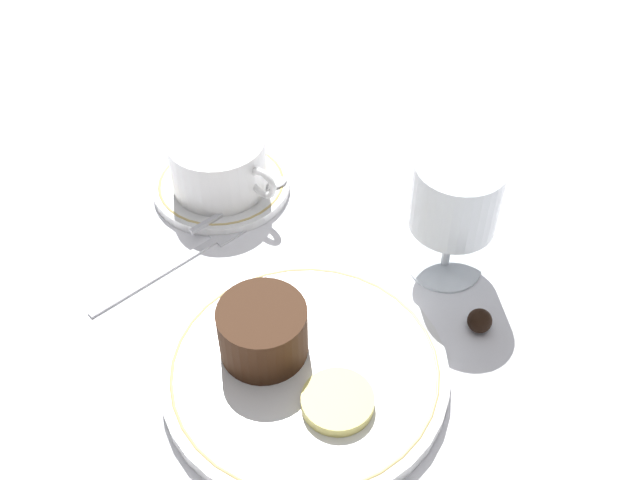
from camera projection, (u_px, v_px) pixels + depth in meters
ground_plane at (317, 364)px, 0.64m from camera, size 3.00×3.00×0.00m
dinner_plate at (302, 369)px, 0.62m from camera, size 0.24×0.24×0.01m
saucer at (222, 185)px, 0.79m from camera, size 0.14×0.14×0.01m
coffee_cup at (218, 162)px, 0.76m from camera, size 0.13×0.10×0.06m
spoon at (250, 198)px, 0.77m from camera, size 0.03×0.12×0.00m
wine_glass at (455, 202)px, 0.66m from camera, size 0.08×0.08×0.12m
fork at (195, 251)px, 0.73m from camera, size 0.05×0.19×0.01m
dessert_cake at (263, 331)px, 0.61m from camera, size 0.07×0.07×0.05m
pineapple_slice at (338, 401)px, 0.59m from camera, size 0.06×0.06×0.01m
chocolate_truffle at (480, 321)px, 0.66m from camera, size 0.02×0.02×0.02m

